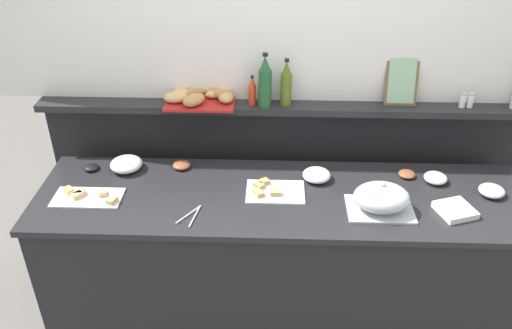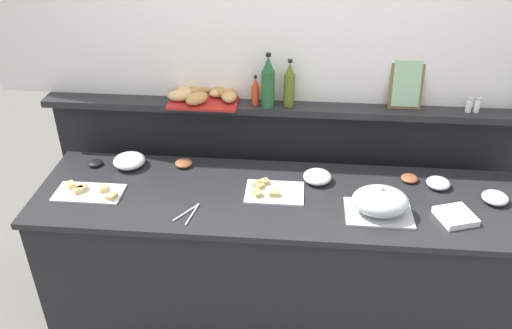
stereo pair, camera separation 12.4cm
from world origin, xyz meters
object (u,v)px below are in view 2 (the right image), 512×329
at_px(olive_oil_bottle, 289,85).
at_px(glass_bowl_medium, 317,177).
at_px(condiment_bowl_cream, 95,163).
at_px(sandwich_platter_rear, 272,191).
at_px(salt_shaker, 469,105).
at_px(pepper_shaker, 477,105).
at_px(serving_tongs, 190,213).
at_px(wine_bottle_green, 268,83).
at_px(framed_picture, 407,83).
at_px(glass_bowl_extra, 129,161).
at_px(glass_bowl_small, 495,198).
at_px(sandwich_platter_side, 89,192).
at_px(condiment_bowl_red, 184,163).
at_px(bread_basket, 206,95).
at_px(condiment_bowl_teal, 409,178).
at_px(glass_bowl_large, 438,183).
at_px(serving_cloche, 380,202).
at_px(hot_sauce_bottle, 255,92).
at_px(napkin_stack, 455,216).

bearing_deg(olive_oil_bottle, glass_bowl_medium, -58.77).
bearing_deg(condiment_bowl_cream, sandwich_platter_rear, -10.50).
relative_size(salt_shaker, pepper_shaker, 1.00).
distance_m(serving_tongs, pepper_shaker, 1.70).
bearing_deg(pepper_shaker, sandwich_platter_rear, -158.72).
distance_m(wine_bottle_green, pepper_shaker, 1.18).
bearing_deg(salt_shaker, framed_picture, 173.78).
xyz_separation_m(glass_bowl_extra, pepper_shaker, (1.96, 0.23, 0.33)).
relative_size(glass_bowl_small, condiment_bowl_cream, 1.61).
xyz_separation_m(sandwich_platter_side, glass_bowl_small, (2.15, 0.11, 0.01)).
relative_size(condiment_bowl_red, bread_basket, 0.25).
bearing_deg(sandwich_platter_side, salt_shaker, 14.36).
bearing_deg(wine_bottle_green, condiment_bowl_red, -160.07).
distance_m(sandwich_platter_rear, condiment_bowl_teal, 0.78).
xyz_separation_m(olive_oil_bottle, wine_bottle_green, (-0.12, -0.02, 0.02)).
bearing_deg(condiment_bowl_teal, condiment_bowl_red, 177.90).
relative_size(glass_bowl_medium, pepper_shaker, 1.81).
distance_m(wine_bottle_green, framed_picture, 0.78).
distance_m(glass_bowl_small, pepper_shaker, 0.54).
xyz_separation_m(condiment_bowl_red, olive_oil_bottle, (0.60, 0.20, 0.43)).
xyz_separation_m(sandwich_platter_side, olive_oil_bottle, (1.05, 0.52, 0.43)).
distance_m(glass_bowl_extra, bread_basket, 0.59).
bearing_deg(olive_oil_bottle, wine_bottle_green, -168.53).
height_order(glass_bowl_small, olive_oil_bottle, olive_oil_bottle).
height_order(glass_bowl_extra, wine_bottle_green, wine_bottle_green).
height_order(sandwich_platter_rear, serving_tongs, sandwich_platter_rear).
relative_size(glass_bowl_extra, serving_tongs, 1.00).
relative_size(sandwich_platter_side, olive_oil_bottle, 1.32).
bearing_deg(glass_bowl_large, condiment_bowl_cream, 178.35).
xyz_separation_m(serving_cloche, hot_sauce_bottle, (-0.68, 0.57, 0.33)).
bearing_deg(pepper_shaker, hot_sauce_bottle, -179.71).
bearing_deg(condiment_bowl_teal, glass_bowl_medium, -174.27).
bearing_deg(serving_tongs, glass_bowl_large, 15.43).
height_order(condiment_bowl_teal, condiment_bowl_cream, condiment_bowl_teal).
height_order(napkin_stack, pepper_shaker, pepper_shaker).
relative_size(serving_tongs, hot_sauce_bottle, 1.05).
height_order(napkin_stack, olive_oil_bottle, olive_oil_bottle).
xyz_separation_m(glass_bowl_medium, bread_basket, (-0.66, 0.31, 0.33)).
bearing_deg(serving_tongs, sandwich_platter_side, 167.01).
xyz_separation_m(napkin_stack, salt_shaker, (0.14, 0.58, 0.35)).
relative_size(glass_bowl_large, wine_bottle_green, 0.41).
distance_m(sandwich_platter_side, sandwich_platter_rear, 0.99).
bearing_deg(salt_shaker, serving_cloche, -132.14).
relative_size(serving_cloche, glass_bowl_small, 2.49).
xyz_separation_m(napkin_stack, hot_sauce_bottle, (-1.06, 0.58, 0.38)).
bearing_deg(framed_picture, sandwich_platter_rear, -146.69).
relative_size(serving_cloche, wine_bottle_green, 1.08).
relative_size(glass_bowl_small, hot_sauce_bottle, 0.77).
relative_size(serving_cloche, napkin_stack, 2.00).
bearing_deg(glass_bowl_extra, wine_bottle_green, 14.50).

